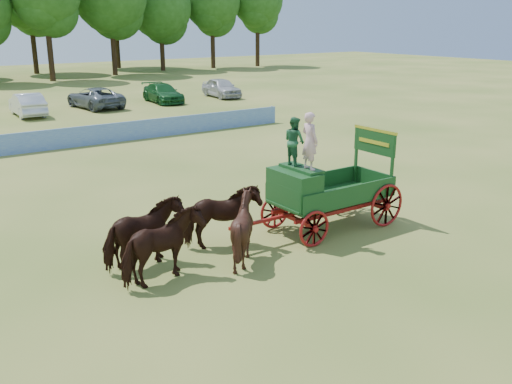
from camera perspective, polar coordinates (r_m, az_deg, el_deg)
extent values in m
plane|color=#988B45|center=(16.29, 6.03, -6.12)|extent=(160.00, 160.00, 0.00)
imported|color=black|center=(14.36, -9.33, -5.48)|extent=(2.36, 1.47, 1.85)
imported|color=black|center=(15.29, -11.15, -4.17)|extent=(2.32, 1.32, 1.85)
imported|color=black|center=(15.46, -1.31, -3.61)|extent=(1.84, 1.68, 1.85)
imported|color=black|center=(16.33, -3.45, -2.51)|extent=(2.37, 1.52, 1.85)
cube|color=maroon|center=(17.21, 3.78, -2.64)|extent=(0.12, 2.00, 0.12)
cube|color=maroon|center=(19.14, 10.82, -0.89)|extent=(0.12, 2.00, 0.12)
cube|color=maroon|center=(17.72, 8.70, -1.81)|extent=(3.80, 0.10, 0.12)
cube|color=maroon|center=(18.49, 6.36, -0.93)|extent=(3.80, 0.10, 0.12)
cube|color=maroon|center=(16.64, 1.37, -2.75)|extent=(2.80, 0.09, 0.09)
cube|color=#17471B|center=(18.02, 7.54, -0.52)|extent=(3.80, 1.80, 0.10)
cube|color=#17471B|center=(17.33, 9.53, -0.27)|extent=(3.80, 0.06, 0.55)
cube|color=#17471B|center=(18.56, 5.75, 1.03)|extent=(3.80, 0.06, 0.55)
cube|color=#17471B|center=(19.22, 11.72, 1.30)|extent=(0.06, 1.80, 0.55)
cube|color=#17471B|center=(16.92, 3.85, 0.40)|extent=(0.85, 1.70, 1.05)
cube|color=#17471B|center=(16.92, 4.54, 2.38)|extent=(0.55, 1.50, 0.08)
cube|color=#17471B|center=(16.75, 2.82, -0.47)|extent=(0.10, 1.60, 0.65)
cube|color=#17471B|center=(16.95, 3.29, -1.34)|extent=(0.55, 1.60, 0.06)
cube|color=#17471B|center=(18.48, 13.46, 2.66)|extent=(0.08, 0.08, 1.80)
cube|color=#17471B|center=(19.54, 9.98, 3.62)|extent=(0.08, 0.08, 1.80)
cube|color=#17471B|center=(18.87, 11.78, 4.92)|extent=(0.07, 1.75, 0.75)
cube|color=gold|center=(18.80, 11.85, 6.12)|extent=(0.08, 1.80, 0.09)
cube|color=gold|center=(18.84, 11.69, 4.91)|extent=(0.02, 1.30, 0.12)
torus|color=maroon|center=(16.54, 5.84, -3.69)|extent=(1.09, 0.09, 1.09)
torus|color=maroon|center=(17.93, 1.89, -1.97)|extent=(1.09, 0.09, 1.09)
torus|color=maroon|center=(18.50, 12.92, -1.32)|extent=(1.39, 0.09, 1.39)
torus|color=maroon|center=(19.76, 8.87, 0.06)|extent=(1.39, 0.09, 1.39)
imported|color=#D9A6B0|center=(16.46, 5.39, 5.09)|extent=(0.40, 0.61, 1.67)
imported|color=#235D37|center=(17.02, 3.85, 5.11)|extent=(0.55, 0.70, 1.44)
cube|color=blue|center=(31.13, -17.73, 5.25)|extent=(26.00, 0.08, 1.05)
imported|color=silver|center=(42.66, -21.89, 8.12)|extent=(1.85, 4.85, 1.58)
imported|color=slate|center=(45.05, -15.82, 9.06)|extent=(3.18, 5.81, 1.54)
imported|color=#144C1E|center=(47.01, -9.30, 9.73)|extent=(2.48, 5.25, 1.48)
imported|color=#B2B2B7|center=(49.74, -3.48, 10.37)|extent=(2.34, 4.93, 1.63)
cylinder|color=#382314|center=(67.15, -19.84, 12.54)|extent=(0.60, 0.60, 5.01)
cylinder|color=#382314|center=(72.52, -14.03, 13.26)|extent=(0.60, 0.60, 5.02)
cylinder|color=#382314|center=(78.13, -9.34, 13.48)|extent=(0.60, 0.60, 4.30)
sphere|color=#1E4A13|center=(78.04, -9.55, 17.71)|extent=(7.98, 7.98, 7.98)
cylinder|color=#382314|center=(81.54, -4.33, 13.95)|extent=(0.60, 0.60, 4.81)
sphere|color=#1E4A13|center=(81.49, -4.43, 18.49)|extent=(7.65, 7.65, 7.65)
cylinder|color=#382314|center=(84.86, 0.16, 14.14)|extent=(0.60, 0.60, 4.92)
sphere|color=#1E4A13|center=(84.82, 0.16, 18.61)|extent=(7.14, 7.14, 7.14)
cylinder|color=#382314|center=(77.31, -21.27, 12.92)|extent=(0.60, 0.60, 5.26)
cylinder|color=#382314|center=(83.51, -13.68, 13.88)|extent=(0.60, 0.60, 5.62)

